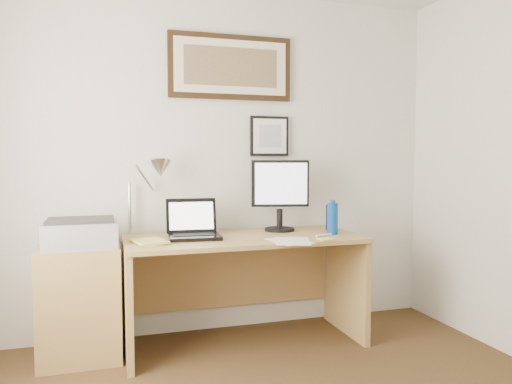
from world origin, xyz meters
name	(u,v)px	position (x,y,z in m)	size (l,w,h in m)	color
wall_back	(211,163)	(0.00, 2.00, 1.25)	(3.50, 0.02, 2.50)	silver
side_cabinet	(80,303)	(-0.92, 1.68, 0.36)	(0.50, 0.40, 0.73)	#A47E45
water_bottle	(332,219)	(0.78, 1.55, 0.86)	(0.08, 0.08, 0.22)	#0B3E97
bottle_cap	(333,202)	(0.78, 1.55, 0.98)	(0.04, 0.04, 0.02)	#0B3E97
speaker	(331,217)	(0.86, 1.74, 0.84)	(0.08, 0.07, 0.19)	black
paper_sheet_a	(289,241)	(0.38, 1.36, 0.75)	(0.21, 0.30, 0.00)	white
paper_sheet_b	(292,241)	(0.39, 1.34, 0.75)	(0.22, 0.31, 0.00)	white
sticky_pad	(325,239)	(0.62, 1.32, 0.76)	(0.09, 0.09, 0.01)	#E9E76E
marker_pen	(324,235)	(0.68, 1.47, 0.76)	(0.02, 0.02, 0.14)	silver
book	(135,243)	(-0.58, 1.53, 0.76)	(0.18, 0.25, 0.02)	#D9CD66
desk	(241,268)	(0.15, 1.72, 0.51)	(1.60, 0.70, 0.75)	#A47E45
laptop	(194,229)	(-0.19, 1.68, 0.81)	(0.36, 0.32, 0.26)	black
lcd_monitor	(280,192)	(0.47, 1.80, 1.04)	(0.42, 0.22, 0.52)	black
printer	(81,233)	(-0.90, 1.65, 0.82)	(0.44, 0.34, 0.18)	#A1A1A4
desk_lamp	(157,173)	(-0.41, 1.81, 1.19)	(0.29, 0.27, 0.53)	silver
picture_large	(231,67)	(0.15, 1.97, 1.95)	(0.92, 0.04, 0.47)	black
picture_small	(269,136)	(0.45, 1.97, 1.45)	(0.30, 0.03, 0.30)	black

